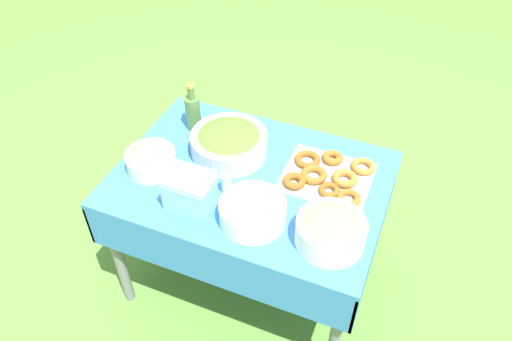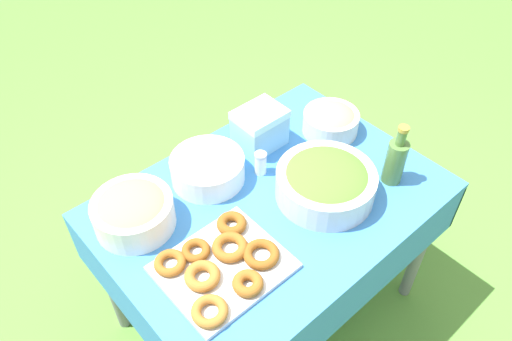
% 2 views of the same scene
% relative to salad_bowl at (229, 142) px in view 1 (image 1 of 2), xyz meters
% --- Properties ---
extents(ground_plane, '(14.00, 14.00, 0.00)m').
position_rel_salad_bowl_xyz_m(ground_plane, '(-0.15, 0.11, -0.80)').
color(ground_plane, '#568C38').
extents(picnic_table, '(1.18, 0.85, 0.73)m').
position_rel_salad_bowl_xyz_m(picnic_table, '(-0.15, 0.11, -0.17)').
color(picnic_table, '#387AC6').
rests_on(picnic_table, ground_plane).
extents(salad_bowl, '(0.35, 0.35, 0.13)m').
position_rel_salad_bowl_xyz_m(salad_bowl, '(0.00, 0.00, 0.00)').
color(salad_bowl, silver).
rests_on(salad_bowl, picnic_table).
extents(pasta_bowl, '(0.22, 0.22, 0.11)m').
position_rel_salad_bowl_xyz_m(pasta_bowl, '(0.28, 0.23, -0.01)').
color(pasta_bowl, silver).
rests_on(pasta_bowl, picnic_table).
extents(donut_platter, '(0.39, 0.34, 0.05)m').
position_rel_salad_bowl_xyz_m(donut_platter, '(-0.47, -0.00, -0.04)').
color(donut_platter, silver).
rests_on(donut_platter, picnic_table).
extents(plate_stack, '(0.27, 0.27, 0.10)m').
position_rel_salad_bowl_xyz_m(plate_stack, '(-0.26, 0.34, -0.02)').
color(plate_stack, white).
rests_on(plate_stack, picnic_table).
extents(olive_oil_bottle, '(0.07, 0.07, 0.25)m').
position_rel_salad_bowl_xyz_m(olive_oil_bottle, '(0.24, -0.11, 0.03)').
color(olive_oil_bottle, '#4C7238').
rests_on(olive_oil_bottle, picnic_table).
extents(bread_bowl, '(0.27, 0.27, 0.13)m').
position_rel_salad_bowl_xyz_m(bread_bowl, '(-0.57, 0.33, 0.00)').
color(bread_bowl, white).
rests_on(bread_bowl, picnic_table).
extents(cooler_box, '(0.18, 0.15, 0.16)m').
position_rel_salad_bowl_xyz_m(cooler_box, '(0.01, 0.36, 0.01)').
color(cooler_box, '#8CC6E5').
rests_on(cooler_box, picnic_table).
extents(salt_shaker, '(0.05, 0.05, 0.09)m').
position_rel_salad_bowl_xyz_m(salt_shaker, '(-0.09, 0.23, -0.02)').
color(salt_shaker, white).
rests_on(salt_shaker, picnic_table).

